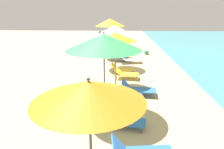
# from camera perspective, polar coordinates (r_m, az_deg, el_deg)

# --- Properties ---
(umbrella_third) EXTENTS (1.88, 1.88, 2.56)m
(umbrella_third) POSITION_cam_1_polar(r_m,az_deg,el_deg) (3.34, -6.45, -4.76)
(umbrella_third) COLOR #4C4C51
(umbrella_third) RESTS_ON ground
(umbrella_fourth) EXTENTS (2.55, 2.55, 2.90)m
(umbrella_fourth) POSITION_cam_1_polar(r_m,az_deg,el_deg) (6.83, -2.26, 8.99)
(umbrella_fourth) COLOR #4C4C51
(umbrella_fourth) RESTS_ON ground
(lounger_fourth_shoreside) EXTENTS (1.58, 0.89, 0.66)m
(lounger_fourth_shoreside) POSITION_cam_1_polar(r_m,az_deg,el_deg) (8.33, 3.18, -5.76)
(lounger_fourth_shoreside) COLOR blue
(lounger_fourth_shoreside) RESTS_ON ground
(lounger_fourth_inland) EXTENTS (1.62, 0.87, 0.53)m
(lounger_fourth_inland) POSITION_cam_1_polar(r_m,az_deg,el_deg) (6.70, 2.34, -12.27)
(lounger_fourth_inland) COLOR blue
(lounger_fourth_inland) RESTS_ON ground
(umbrella_fifth) EXTENTS (1.94, 1.94, 2.65)m
(umbrella_fifth) POSITION_cam_1_polar(r_m,az_deg,el_deg) (9.62, 1.03, 10.39)
(umbrella_fifth) COLOR olive
(umbrella_fifth) RESTS_ON ground
(lounger_fifth_shoreside) EXTENTS (1.38, 0.88, 0.54)m
(lounger_fifth_shoreside) POSITION_cam_1_polar(r_m,az_deg,el_deg) (11.14, 3.97, 0.28)
(lounger_fifth_shoreside) COLOR yellow
(lounger_fifth_shoreside) RESTS_ON ground
(lounger_fifth_inland) EXTENTS (1.54, 0.80, 0.66)m
(lounger_fifth_inland) POSITION_cam_1_polar(r_m,az_deg,el_deg) (9.04, 7.09, -3.87)
(lounger_fifth_inland) COLOR blue
(lounger_fifth_inland) RESTS_ON ground
(umbrella_sixth) EXTENTS (2.27, 2.27, 2.76)m
(umbrella_sixth) POSITION_cam_1_polar(r_m,az_deg,el_deg) (12.87, 0.82, 12.22)
(umbrella_sixth) COLOR olive
(umbrella_sixth) RESTS_ON ground
(lounger_sixth_shoreside) EXTENTS (1.69, 0.92, 0.57)m
(lounger_sixth_shoreside) POSITION_cam_1_polar(r_m,az_deg,el_deg) (14.45, 5.00, 4.26)
(lounger_sixth_shoreside) COLOR white
(lounger_sixth_shoreside) RESTS_ON ground
(lounger_sixth_inland) EXTENTS (1.40, 0.71, 0.60)m
(lounger_sixth_inland) POSITION_cam_1_polar(r_m,az_deg,el_deg) (12.01, 2.73, 1.66)
(lounger_sixth_inland) COLOR yellow
(lounger_sixth_inland) RESTS_ON ground
(umbrella_farthest) EXTENTS (2.21, 2.21, 3.02)m
(umbrella_farthest) POSITION_cam_1_polar(r_m,az_deg,el_deg) (15.94, -0.55, 14.27)
(umbrella_farthest) COLOR olive
(umbrella_farthest) RESTS_ON ground
(lounger_farthest_shoreside) EXTENTS (1.45, 0.82, 0.59)m
(lounger_farthest_shoreside) POSITION_cam_1_polar(r_m,az_deg,el_deg) (17.33, 3.18, 6.47)
(lounger_farthest_shoreside) COLOR white
(lounger_farthest_shoreside) RESTS_ON ground
(lounger_farthest_inland) EXTENTS (1.42, 0.77, 0.50)m
(lounger_farthest_inland) POSITION_cam_1_polar(r_m,az_deg,el_deg) (15.00, 1.85, 4.80)
(lounger_farthest_inland) COLOR blue
(lounger_farthest_inland) RESTS_ON ground
(person_walking_near) EXTENTS (0.39, 0.42, 1.61)m
(person_walking_near) POSITION_cam_1_polar(r_m,az_deg,el_deg) (20.61, -3.34, 10.23)
(person_walking_near) COLOR orange
(person_walking_near) RESTS_ON ground
(cooler_box) EXTENTS (0.31, 0.57, 0.34)m
(cooler_box) POSITION_cam_1_polar(r_m,az_deg,el_deg) (17.68, 9.50, 6.18)
(cooler_box) COLOR #338C59
(cooler_box) RESTS_ON ground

